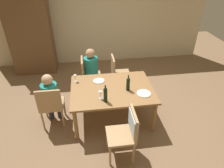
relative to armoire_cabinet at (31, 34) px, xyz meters
name	(u,v)px	position (x,y,z in m)	size (l,w,h in m)	color
ground_plane	(112,116)	(1.89, -2.34, -1.10)	(10.00, 10.00, 0.00)	#846647
rear_room_partition	(99,18)	(1.89, 0.45, 0.25)	(6.40, 0.12, 2.70)	beige
armoire_cabinet	(31,34)	(0.00, 0.00, 0.00)	(1.18, 0.62, 2.18)	brown
dining_table	(112,92)	(1.89, -2.34, -0.45)	(1.59, 1.17, 0.73)	olive
chair_left_end	(51,104)	(0.72, -2.42, -0.56)	(0.44, 0.44, 0.92)	tan
chair_far_left	(88,74)	(1.45, -1.37, -0.56)	(0.44, 0.44, 0.92)	tan
chair_near	(128,129)	(2.02, -3.30, -0.50)	(0.46, 0.44, 0.92)	tan
chair_far_right	(118,72)	(2.16, -1.37, -0.56)	(0.44, 0.44, 0.92)	tan
person_woman_host	(51,96)	(0.72, -2.31, -0.45)	(0.30, 0.35, 1.12)	#33333D
person_man_bearded	(92,69)	(1.56, -1.37, -0.43)	(0.37, 0.32, 1.16)	#33333D
wine_bottle_tall_green	(128,84)	(2.19, -2.43, -0.23)	(0.07, 0.07, 0.32)	black
wine_bottle_dark_red	(105,94)	(1.73, -2.72, -0.22)	(0.07, 0.07, 0.34)	black
wine_glass_near_left	(100,93)	(1.65, -2.62, -0.26)	(0.07, 0.07, 0.15)	silver
wine_glass_centre	(75,77)	(1.19, -1.98, -0.26)	(0.07, 0.07, 0.15)	silver
dinner_plate_host	(144,93)	(2.46, -2.59, -0.36)	(0.26, 0.26, 0.01)	white
dinner_plate_guest_left	(99,81)	(1.66, -2.04, -0.36)	(0.23, 0.23, 0.01)	silver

